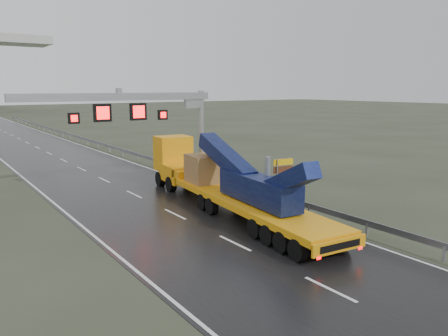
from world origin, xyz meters
TOP-DOWN VIEW (x-y plane):
  - ground at (0.00, 0.00)m, footprint 400.00×400.00m
  - road at (0.00, 40.00)m, footprint 11.00×200.00m
  - guardrail at (6.10, 30.00)m, footprint 0.20×140.00m
  - sign_gantry at (2.10, 17.99)m, footprint 14.90×1.20m
  - heavy_haul_truck at (3.28, 10.64)m, footprint 4.79×19.54m
  - exit_sign_pair at (8.61, 10.00)m, footprint 1.50×0.39m
  - striped_barrier at (7.55, 14.50)m, footprint 0.71×0.50m

SIDE VIEW (x-z plane):
  - ground at x=0.00m, z-range 0.00..0.00m
  - road at x=0.00m, z-range 0.00..0.02m
  - striped_barrier at x=7.55m, z-range 0.00..1.10m
  - guardrail at x=6.10m, z-range 0.00..1.40m
  - heavy_haul_truck at x=3.28m, z-range -0.51..4.04m
  - exit_sign_pair at x=8.61m, z-range 0.52..3.14m
  - sign_gantry at x=2.10m, z-range 1.90..9.33m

